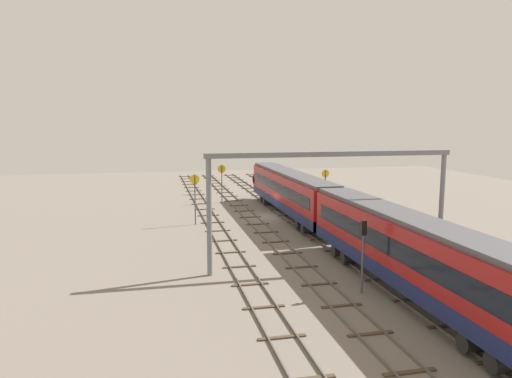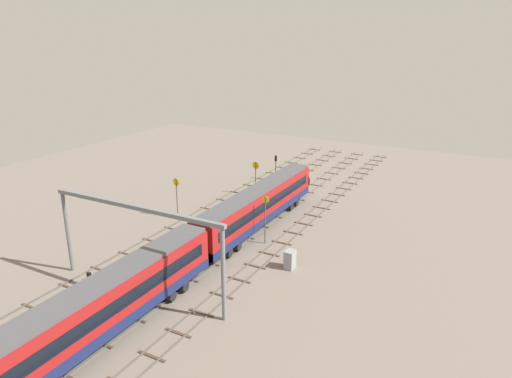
{
  "view_description": "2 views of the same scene",
  "coord_description": "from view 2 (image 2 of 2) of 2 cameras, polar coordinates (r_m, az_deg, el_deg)",
  "views": [
    {
      "loc": [
        -49.17,
        12.38,
        10.41
      ],
      "look_at": [
        4.69,
        0.49,
        2.43
      ],
      "focal_mm": 32.89,
      "sensor_mm": 36.0,
      "label": 1
    },
    {
      "loc": [
        -45.6,
        -26.23,
        21.82
      ],
      "look_at": [
        4.13,
        0.59,
        3.08
      ],
      "focal_mm": 32.58,
      "sensor_mm": 36.0,
      "label": 2
    }
  ],
  "objects": [
    {
      "name": "overhead_gantry",
      "position": [
        40.91,
        -14.54,
        -4.61
      ],
      "size": [
        0.4,
        18.07,
        8.32
      ],
      "color": "slate",
      "rests_on": "ground"
    },
    {
      "name": "track_middle",
      "position": [
        57.96,
        -3.33,
        -3.73
      ],
      "size": [
        83.64,
        2.4,
        0.16
      ],
      "color": "#59544C",
      "rests_on": "ground"
    },
    {
      "name": "track_second_far",
      "position": [
        60.21,
        -6.86,
        -2.97
      ],
      "size": [
        83.64,
        2.4,
        0.16
      ],
      "color": "#59544C",
      "rests_on": "ground"
    },
    {
      "name": "speed_sign_mid_trackside",
      "position": [
        50.25,
        1.14,
        -3.12
      ],
      "size": [
        0.14,
        0.81,
        5.5
      ],
      "color": "#4C4C51",
      "rests_on": "ground"
    },
    {
      "name": "signal_light_trackside_approach",
      "position": [
        39.1,
        -19.59,
        -11.66
      ],
      "size": [
        0.31,
        0.32,
        4.53
      ],
      "color": "#4C4C51",
      "rests_on": "ground"
    },
    {
      "name": "track_near_foreground",
      "position": [
        54.23,
        4.57,
        -5.37
      ],
      "size": [
        83.64,
        2.4,
        0.16
      ],
      "color": "#59544C",
      "rests_on": "ground"
    },
    {
      "name": "signal_light_trackside_departure",
      "position": [
        73.15,
        2.44,
        3.11
      ],
      "size": [
        0.31,
        0.32,
        3.96
      ],
      "color": "#4C4C51",
      "rests_on": "ground"
    },
    {
      "name": "speed_sign_far_trackside",
      "position": [
        65.89,
        -0.04,
        2.01
      ],
      "size": [
        0.14,
        1.04,
        4.9
      ],
      "color": "#4C4C51",
      "rests_on": "ground"
    },
    {
      "name": "speed_sign_near_foreground",
      "position": [
        58.42,
        -9.72,
        -0.32
      ],
      "size": [
        0.14,
        0.98,
        5.13
      ],
      "color": "#4C4C51",
      "rests_on": "ground"
    },
    {
      "name": "ground_plane",
      "position": [
        56.95,
        -1.45,
        -4.19
      ],
      "size": [
        99.64,
        99.64,
        0.0
      ],
      "primitive_type": "plane",
      "color": "slate"
    },
    {
      "name": "track_with_train",
      "position": [
        55.96,
        0.49,
        -4.53
      ],
      "size": [
        83.64,
        2.4,
        0.16
      ],
      "color": "#59544C",
      "rests_on": "ground"
    },
    {
      "name": "train",
      "position": [
        45.45,
        -6.73,
        -6.73
      ],
      "size": [
        50.4,
        3.24,
        4.8
      ],
      "color": "maroon",
      "rests_on": "ground"
    },
    {
      "name": "relay_cabinet",
      "position": [
        46.14,
        4.19,
        -8.62
      ],
      "size": [
        1.19,
        0.88,
        1.87
      ],
      "color": "gray",
      "rests_on": "ground"
    }
  ]
}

